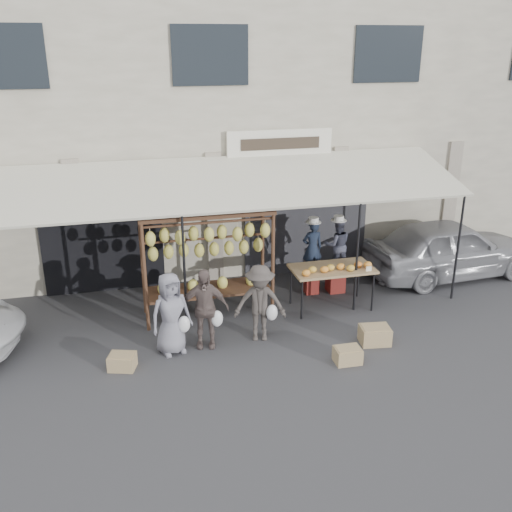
# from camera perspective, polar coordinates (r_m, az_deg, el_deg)

# --- Properties ---
(ground_plane) EXTENTS (90.00, 90.00, 0.00)m
(ground_plane) POSITION_cam_1_polar(r_m,az_deg,el_deg) (10.48, -0.54, -9.53)
(ground_plane) COLOR #2D2D30
(shophouse) EXTENTS (24.00, 6.15, 7.30)m
(shophouse) POSITION_cam_1_polar(r_m,az_deg,el_deg) (15.53, -6.42, 14.57)
(shophouse) COLOR beige
(shophouse) RESTS_ON ground_plane
(awning) EXTENTS (10.00, 2.35, 2.92)m
(awning) POSITION_cam_1_polar(r_m,az_deg,el_deg) (11.60, -3.21, 7.20)
(awning) COLOR beige
(awning) RESTS_ON ground_plane
(banana_rack) EXTENTS (2.60, 0.90, 2.24)m
(banana_rack) POSITION_cam_1_polar(r_m,az_deg,el_deg) (11.20, -4.93, 1.30)
(banana_rack) COLOR #452B1B
(banana_rack) RESTS_ON ground_plane
(produce_table) EXTENTS (1.70, 0.90, 1.04)m
(produce_table) POSITION_cam_1_polar(r_m,az_deg,el_deg) (11.82, 7.73, -1.35)
(produce_table) COLOR #A68658
(produce_table) RESTS_ON ground_plane
(vendor_left) EXTENTS (0.47, 0.32, 1.26)m
(vendor_left) POSITION_cam_1_polar(r_m,az_deg,el_deg) (12.46, 5.65, 0.76)
(vendor_left) COLOR #1A2335
(vendor_left) RESTS_ON stool_left
(vendor_right) EXTENTS (0.64, 0.53, 1.19)m
(vendor_right) POSITION_cam_1_polar(r_m,az_deg,el_deg) (12.58, 8.14, 1.09)
(vendor_right) COLOR #3D3F51
(vendor_right) RESTS_ON stool_right
(customer_left) EXTENTS (0.85, 0.68, 1.52)m
(customer_left) POSITION_cam_1_polar(r_m,az_deg,el_deg) (10.24, -8.52, -5.72)
(customer_left) COLOR slate
(customer_left) RESTS_ON ground_plane
(customer_mid) EXTENTS (0.95, 0.55, 1.52)m
(customer_mid) POSITION_cam_1_polar(r_m,az_deg,el_deg) (10.37, -5.20, -5.23)
(customer_mid) COLOR #63534E
(customer_mid) RESTS_ON ground_plane
(customer_right) EXTENTS (1.07, 0.76, 1.49)m
(customer_right) POSITION_cam_1_polar(r_m,az_deg,el_deg) (10.55, 0.38, -4.74)
(customer_right) COLOR #403A36
(customer_right) RESTS_ON ground_plane
(stool_left) EXTENTS (0.35, 0.35, 0.42)m
(stool_left) POSITION_cam_1_polar(r_m,az_deg,el_deg) (12.77, 5.52, -2.78)
(stool_left) COLOR maroon
(stool_left) RESTS_ON ground_plane
(stool_right) EXTENTS (0.36, 0.36, 0.50)m
(stool_right) POSITION_cam_1_polar(r_m,az_deg,el_deg) (12.89, 7.95, -2.45)
(stool_right) COLOR maroon
(stool_right) RESTS_ON ground_plane
(crate_near_a) EXTENTS (0.46, 0.36, 0.27)m
(crate_near_a) POSITION_cam_1_polar(r_m,az_deg,el_deg) (10.23, 9.14, -9.77)
(crate_near_a) COLOR tan
(crate_near_a) RESTS_ON ground_plane
(crate_near_b) EXTENTS (0.59, 0.48, 0.32)m
(crate_near_b) POSITION_cam_1_polar(r_m,az_deg,el_deg) (10.91, 11.79, -7.75)
(crate_near_b) COLOR tan
(crate_near_b) RESTS_ON ground_plane
(crate_far) EXTENTS (0.52, 0.46, 0.27)m
(crate_far) POSITION_cam_1_polar(r_m,az_deg,el_deg) (10.19, -13.23, -10.25)
(crate_far) COLOR tan
(crate_far) RESTS_ON ground_plane
(sedan) EXTENTS (4.20, 1.92, 1.40)m
(sedan) POSITION_cam_1_polar(r_m,az_deg,el_deg) (14.20, 18.78, 0.75)
(sedan) COLOR gray
(sedan) RESTS_ON ground_plane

